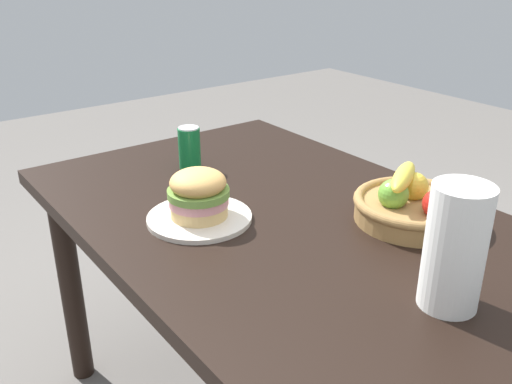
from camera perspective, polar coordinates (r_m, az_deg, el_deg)
dining_table at (r=1.46m, az=2.64°, el=-5.75°), size 1.40×0.90×0.75m
plate at (r=1.38m, az=-5.73°, el=-2.60°), size 0.26×0.26×0.01m
sandwich at (r=1.35m, az=-5.84°, el=-0.12°), size 0.15×0.15×0.12m
soda_can at (r=1.69m, az=-6.75°, el=4.47°), size 0.07×0.07×0.13m
fruit_basket at (r=1.41m, az=15.58°, el=-1.24°), size 0.29×0.29×0.14m
paper_towel_roll at (r=1.07m, az=19.44°, el=-5.36°), size 0.11×0.11×0.24m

